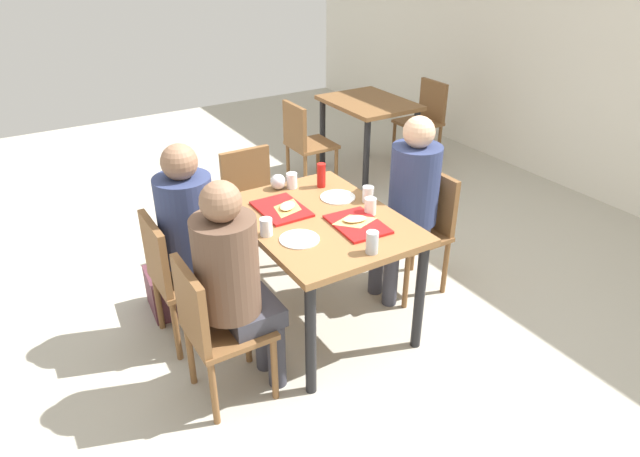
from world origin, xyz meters
The scene contains 26 objects.
ground_plane centered at (0.00, 0.00, -0.01)m, with size 10.00×10.00×0.02m, color #B2AD9E.
main_table centered at (0.00, 0.00, 0.65)m, with size 1.14×0.86×0.75m.
chair_near_left centered at (-0.29, -0.81, 0.49)m, with size 0.40×0.40×0.84m.
chair_near_right centered at (0.29, -0.81, 0.49)m, with size 0.40×0.40×0.84m.
chair_far_side centered at (0.00, 0.81, 0.49)m, with size 0.40×0.40×0.84m.
chair_left_end centered at (-0.96, 0.00, 0.49)m, with size 0.40×0.40×0.84m.
person_in_red centered at (-0.29, -0.67, 0.73)m, with size 0.32×0.42×1.25m.
person_in_brown_jacket centered at (0.29, -0.67, 0.73)m, with size 0.32×0.42×1.25m.
person_far_side centered at (0.00, 0.67, 0.73)m, with size 0.32×0.42×1.25m.
tray_red_near centered at (-0.20, -0.15, 0.76)m, with size 0.36×0.26×0.02m, color red.
tray_red_far centered at (0.20, 0.13, 0.76)m, with size 0.36×0.26×0.02m, color red.
paper_plate_center centered at (-0.17, 0.24, 0.75)m, with size 0.22×0.22×0.01m, color white.
paper_plate_near_edge centered at (0.17, -0.24, 0.75)m, with size 0.22×0.22×0.01m, color white.
pizza_slice_a centered at (-0.18, -0.12, 0.78)m, with size 0.23×0.22×0.02m.
pizza_slice_b centered at (0.17, 0.13, 0.78)m, with size 0.17×0.22×0.02m.
plastic_cup_a centered at (-0.03, 0.36, 0.80)m, with size 0.07×0.07×0.10m, color white.
plastic_cup_b centered at (0.03, -0.36, 0.80)m, with size 0.07×0.07×0.10m, color white.
plastic_cup_c centered at (-0.46, 0.06, 0.80)m, with size 0.07×0.07×0.10m, color white.
plastic_cup_d centered at (0.11, 0.28, 0.80)m, with size 0.07×0.07×0.10m, color white.
soda_can centered at (0.49, 0.02, 0.81)m, with size 0.07×0.07×0.12m, color #B7BCC6.
condiment_bottle centered at (-0.37, 0.24, 0.83)m, with size 0.06×0.06×0.16m, color red.
foil_bundle centered at (-0.49, -0.02, 0.80)m, with size 0.10×0.10×0.10m, color silver.
handbag centered at (-0.64, -0.83, 0.14)m, with size 0.32×0.16×0.28m, color #592D38.
background_table centered at (-1.87, 1.70, 0.62)m, with size 0.90×0.70×0.75m.
background_chair_near centered at (-1.87, 0.96, 0.49)m, with size 0.40×0.40×0.84m.
background_chair_far centered at (-1.87, 2.43, 0.49)m, with size 0.40×0.40×0.84m.
Camera 1 is at (2.52, -1.54, 2.27)m, focal length 31.82 mm.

